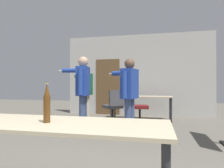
# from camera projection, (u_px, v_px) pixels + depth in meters

# --- Properties ---
(back_wall) EXTENTS (5.23, 0.12, 2.91)m
(back_wall) POSITION_uv_depth(u_px,v_px,m) (137.00, 75.00, 7.24)
(back_wall) COLOR beige
(back_wall) RESTS_ON ground_plane
(conference_table_near) EXTENTS (2.24, 0.72, 0.74)m
(conference_table_near) POSITION_uv_depth(u_px,v_px,m) (44.00, 129.00, 1.80)
(conference_table_near) COLOR #C6B793
(conference_table_near) RESTS_ON ground_plane
(conference_table_far) EXTENTS (1.90, 0.68, 0.74)m
(conference_table_far) POSITION_uv_depth(u_px,v_px,m) (141.00, 98.00, 6.21)
(conference_table_far) COLOR #C6B793
(conference_table_far) RESTS_ON ground_plane
(person_right_polo) EXTENTS (0.86, 0.65, 1.74)m
(person_right_polo) POSITION_uv_depth(u_px,v_px,m) (82.00, 87.00, 4.58)
(person_right_polo) COLOR #3D4C75
(person_right_polo) RESTS_ON ground_plane
(person_near_casual) EXTENTS (0.73, 0.78, 1.64)m
(person_near_casual) POSITION_uv_depth(u_px,v_px,m) (129.00, 90.00, 4.23)
(person_near_casual) COLOR #3D4C75
(person_near_casual) RESTS_ON ground_plane
(person_center_tall) EXTENTS (0.73, 0.72, 1.64)m
(person_center_tall) POSITION_uv_depth(u_px,v_px,m) (85.00, 88.00, 5.78)
(person_center_tall) COLOR beige
(person_center_tall) RESTS_ON ground_plane
(office_chair_side_rolled) EXTENTS (0.68, 0.69, 0.95)m
(office_chair_side_rolled) POSITION_uv_depth(u_px,v_px,m) (114.00, 108.00, 5.45)
(office_chair_side_rolled) COLOR black
(office_chair_side_rolled) RESTS_ON ground_plane
(office_chair_mid_tucked) EXTENTS (0.57, 0.52, 0.94)m
(office_chair_mid_tucked) POSITION_uv_depth(u_px,v_px,m) (137.00, 108.00, 5.51)
(office_chair_mid_tucked) COLOR black
(office_chair_mid_tucked) RESTS_ON ground_plane
(beer_bottle) EXTENTS (0.06, 0.06, 0.35)m
(beer_bottle) POSITION_uv_depth(u_px,v_px,m) (47.00, 104.00, 1.76)
(beer_bottle) COLOR #563314
(beer_bottle) RESTS_ON conference_table_near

